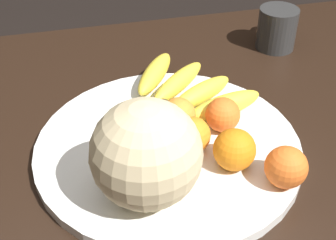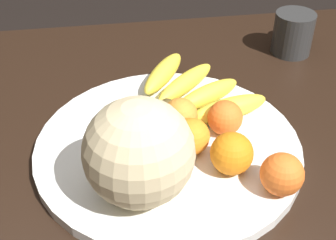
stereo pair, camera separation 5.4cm
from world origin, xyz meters
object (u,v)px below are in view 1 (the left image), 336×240
at_px(orange_front_right, 192,135).
at_px(melon, 146,154).
at_px(orange_back_right, 178,115).
at_px(fruit_bowl, 168,147).
at_px(banana_bunch, 188,88).
at_px(orange_mid_center, 223,115).
at_px(orange_back_left, 286,167).
at_px(ceramic_mug, 277,28).
at_px(orange_front_left, 234,150).
at_px(kitchen_table, 154,207).

bearing_deg(orange_front_right, melon, 41.92).
bearing_deg(orange_back_right, fruit_bowl, 52.47).
bearing_deg(banana_bunch, orange_back_right, -151.80).
distance_m(orange_mid_center, orange_back_left, 0.16).
height_order(fruit_bowl, orange_mid_center, orange_mid_center).
relative_size(fruit_bowl, melon, 2.81).
distance_m(melon, ceramic_mug, 0.57).
bearing_deg(orange_mid_center, orange_back_left, 107.72).
xyz_separation_m(banana_bunch, orange_front_left, (-0.02, 0.21, 0.01)).
bearing_deg(fruit_bowl, orange_front_right, 144.46).
bearing_deg(orange_mid_center, kitchen_table, 24.37).
height_order(orange_front_left, orange_back_right, orange_front_left).
xyz_separation_m(kitchen_table, ceramic_mug, (-0.37, -0.35, 0.13)).
bearing_deg(kitchen_table, banana_bunch, -121.90).
bearing_deg(orange_front_left, orange_back_right, -61.86).
xyz_separation_m(melon, orange_front_right, (-0.09, -0.08, -0.05)).
bearing_deg(orange_front_left, orange_back_left, 138.53).
height_order(orange_front_right, orange_back_right, same).
distance_m(orange_front_right, orange_back_right, 0.06).
bearing_deg(orange_back_right, orange_back_left, 126.08).
height_order(melon, orange_front_right, melon).
relative_size(melon, banana_bunch, 0.64).
relative_size(orange_front_left, orange_mid_center, 1.12).
relative_size(banana_bunch, orange_back_right, 4.13).
height_order(kitchen_table, orange_mid_center, orange_mid_center).
bearing_deg(orange_front_right, orange_front_left, 134.56).
distance_m(orange_front_left, ceramic_mug, 0.46).
bearing_deg(orange_mid_center, orange_front_right, 31.73).
relative_size(fruit_bowl, orange_back_left, 6.90).
bearing_deg(orange_back_left, orange_front_right, -43.37).
height_order(fruit_bowl, orange_back_left, orange_back_left).
bearing_deg(orange_front_left, melon, 11.19).
bearing_deg(melon, ceramic_mug, -133.43).
bearing_deg(melon, orange_mid_center, -142.04).
relative_size(melon, orange_mid_center, 2.64).
bearing_deg(orange_front_right, orange_mid_center, -148.27).
bearing_deg(fruit_bowl, orange_mid_center, -170.60).
bearing_deg(fruit_bowl, kitchen_table, 51.22).
height_order(melon, orange_front_left, melon).
height_order(melon, orange_back_left, melon).
relative_size(fruit_bowl, orange_mid_center, 7.42).
bearing_deg(orange_back_left, orange_front_left, -41.47).
xyz_separation_m(orange_front_left, orange_back_right, (0.06, -0.11, -0.00)).
relative_size(kitchen_table, orange_mid_center, 27.37).
distance_m(melon, orange_front_right, 0.13).
bearing_deg(ceramic_mug, fruit_bowl, 42.51).
bearing_deg(ceramic_mug, melon, 46.57).
height_order(orange_back_right, ceramic_mug, ceramic_mug).
bearing_deg(orange_back_left, banana_bunch, -72.95).
xyz_separation_m(banana_bunch, orange_back_right, (0.04, 0.09, 0.01)).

